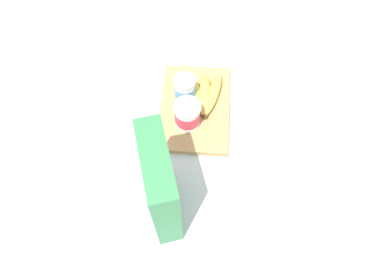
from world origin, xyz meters
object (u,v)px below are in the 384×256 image
at_px(cereal_box, 160,185).
at_px(banana_bunch, 201,95).
at_px(yogurt_cup_back, 185,91).
at_px(cutting_board, 195,108).
at_px(yogurt_cup_front, 187,115).

xyz_separation_m(cereal_box, banana_bunch, (0.35, -0.08, -0.11)).
xyz_separation_m(cereal_box, yogurt_cup_back, (0.33, -0.03, -0.08)).
bearing_deg(yogurt_cup_back, banana_bunch, -78.54).
bearing_deg(cutting_board, yogurt_cup_front, 165.33).
relative_size(cutting_board, yogurt_cup_front, 3.62).
distance_m(cereal_box, yogurt_cup_front, 0.27).
distance_m(cutting_board, cereal_box, 0.35).
height_order(yogurt_cup_front, banana_bunch, yogurt_cup_front).
distance_m(yogurt_cup_front, yogurt_cup_back, 0.09).
bearing_deg(banana_bunch, cutting_board, 148.12).
xyz_separation_m(yogurt_cup_back, banana_bunch, (0.01, -0.05, -0.03)).
distance_m(cutting_board, banana_bunch, 0.04).
bearing_deg(cutting_board, banana_bunch, -31.88).
distance_m(cutting_board, yogurt_cup_back, 0.07).
height_order(cutting_board, yogurt_cup_back, yogurt_cup_back).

